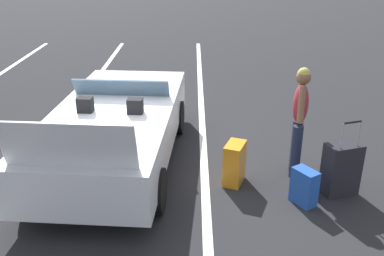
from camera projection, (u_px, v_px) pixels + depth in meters
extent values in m
plane|color=black|center=(118.00, 163.00, 6.77)|extent=(80.00, 80.00, 0.00)
cube|color=silver|center=(204.00, 163.00, 6.77)|extent=(18.00, 0.12, 0.01)
cube|color=silver|center=(35.00, 163.00, 6.78)|extent=(18.00, 0.12, 0.01)
cube|color=silver|center=(116.00, 127.00, 6.53)|extent=(4.22, 2.05, 0.64)
cube|color=silver|center=(135.00, 102.00, 7.89)|extent=(1.43, 1.76, 0.38)
cube|color=slate|center=(121.00, 88.00, 6.81)|extent=(0.29, 1.56, 0.31)
cube|color=black|center=(85.00, 105.00, 6.20)|extent=(0.18, 0.23, 0.22)
cube|color=black|center=(135.00, 106.00, 6.14)|extent=(0.18, 0.23, 0.22)
cube|color=silver|center=(68.00, 147.00, 4.51)|extent=(0.31, 1.51, 0.62)
cylinder|color=black|center=(90.00, 115.00, 7.87)|extent=(0.61, 0.26, 0.60)
cylinder|color=black|center=(177.00, 117.00, 7.76)|extent=(0.61, 0.26, 0.60)
cylinder|color=black|center=(33.00, 186.00, 5.54)|extent=(0.61, 0.26, 0.60)
cylinder|color=black|center=(156.00, 191.00, 5.43)|extent=(0.61, 0.26, 0.60)
cube|color=black|center=(341.00, 169.00, 5.82)|extent=(0.41, 0.54, 0.74)
cube|color=black|center=(334.00, 168.00, 5.97)|extent=(0.14, 0.37, 0.41)
cylinder|color=gray|center=(342.00, 136.00, 5.50)|extent=(0.03, 0.03, 0.35)
cylinder|color=gray|center=(359.00, 134.00, 5.57)|extent=(0.03, 0.03, 0.35)
cylinder|color=black|center=(353.00, 122.00, 5.46)|extent=(0.11, 0.26, 0.03)
sphere|color=black|center=(332.00, 197.00, 5.82)|extent=(0.04, 0.04, 0.04)
sphere|color=black|center=(353.00, 193.00, 5.91)|extent=(0.04, 0.04, 0.04)
cube|color=orange|center=(235.00, 163.00, 6.09)|extent=(0.46, 0.37, 0.62)
sphere|color=black|center=(231.00, 175.00, 6.35)|extent=(0.04, 0.04, 0.04)
sphere|color=black|center=(225.00, 184.00, 6.11)|extent=(0.04, 0.04, 0.04)
cube|color=#1E479E|center=(304.00, 187.00, 5.62)|extent=(0.39, 0.35, 0.50)
cube|color=navy|center=(310.00, 187.00, 5.68)|extent=(0.24, 0.16, 0.28)
sphere|color=black|center=(292.00, 199.00, 5.76)|extent=(0.04, 0.04, 0.04)
sphere|color=black|center=(305.00, 207.00, 5.58)|extent=(0.04, 0.04, 0.04)
cylinder|color=#1E2338|center=(296.00, 152.00, 6.21)|extent=(0.18, 0.18, 0.82)
cylinder|color=#1E2338|center=(296.00, 146.00, 6.39)|extent=(0.18, 0.18, 0.82)
ellipsoid|color=maroon|center=(301.00, 104.00, 6.02)|extent=(0.36, 0.28, 0.60)
sphere|color=brown|center=(304.00, 77.00, 5.86)|extent=(0.21, 0.21, 0.21)
sphere|color=tan|center=(304.00, 74.00, 5.85)|extent=(0.18, 0.18, 0.18)
cylinder|color=brown|center=(302.00, 104.00, 5.81)|extent=(0.21, 0.13, 0.53)
cylinder|color=brown|center=(301.00, 95.00, 6.18)|extent=(0.21, 0.13, 0.53)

